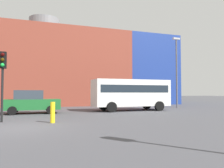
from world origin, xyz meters
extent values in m
plane|color=#47474C|center=(0.00, 0.00, 0.00)|extent=(200.00, 200.00, 0.00)
cube|color=brown|center=(1.58, 20.10, 4.77)|extent=(21.13, 10.53, 9.54)
cube|color=navy|center=(16.00, 20.10, 4.85)|extent=(7.71, 9.48, 9.70)
cylinder|color=slate|center=(1.58, 20.10, 10.54)|extent=(4.00, 4.00, 2.00)
cube|color=#1E662D|center=(0.40, 7.15, 0.70)|extent=(4.06, 1.74, 0.77)
cube|color=#333D47|center=(0.15, 7.15, 1.42)|extent=(2.03, 1.55, 0.68)
cylinder|color=black|center=(1.70, 8.04, 0.31)|extent=(0.62, 0.21, 0.62)
cylinder|color=black|center=(1.70, 6.26, 0.31)|extent=(0.62, 0.21, 0.62)
cylinder|color=black|center=(-0.91, 8.04, 0.31)|extent=(0.62, 0.21, 0.62)
cylinder|color=black|center=(-0.91, 6.26, 0.31)|extent=(0.62, 0.21, 0.62)
cube|color=white|center=(8.65, 7.40, 1.57)|extent=(6.80, 2.30, 2.30)
cube|color=#1E2833|center=(8.65, 7.40, 1.92)|extent=(6.26, 2.32, 0.64)
cylinder|color=black|center=(10.85, 8.57, 0.42)|extent=(0.84, 0.28, 0.84)
cylinder|color=black|center=(10.85, 6.23, 0.42)|extent=(0.84, 0.28, 0.84)
cylinder|color=black|center=(6.45, 8.57, 0.42)|extent=(0.84, 0.28, 0.84)
cylinder|color=black|center=(6.45, 6.23, 0.42)|extent=(0.84, 0.28, 0.84)
cylinder|color=black|center=(-1.05, 2.38, 1.44)|extent=(0.12, 0.12, 2.87)
cube|color=black|center=(-1.05, 2.38, 3.32)|extent=(0.36, 0.24, 0.90)
sphere|color=#3C0605|center=(-1.05, 2.24, 3.60)|extent=(0.20, 0.20, 0.20)
sphere|color=#3C2905|center=(-1.05, 2.24, 3.32)|extent=(0.20, 0.20, 0.20)
sphere|color=green|center=(-1.05, 2.24, 3.04)|extent=(0.20, 0.20, 0.20)
cylinder|color=yellow|center=(1.50, 1.21, 0.54)|extent=(0.24, 0.24, 1.08)
cylinder|color=#59595E|center=(14.83, 9.28, 3.63)|extent=(0.16, 0.16, 7.25)
cube|color=#B2B2B2|center=(14.83, 9.28, 7.40)|extent=(0.80, 0.24, 0.20)
camera|label=1|loc=(0.70, -10.71, 1.54)|focal=35.42mm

